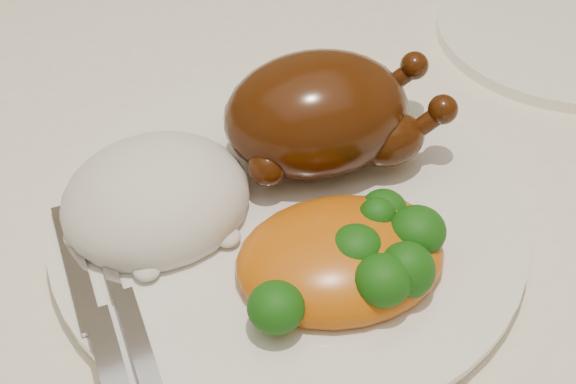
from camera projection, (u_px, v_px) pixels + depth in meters
name	position (u px, v px, depth m)	size (l,w,h in m)	color
dining_table	(149.00, 323.00, 0.60)	(1.60, 0.90, 0.76)	brown
tablecloth	(136.00, 259.00, 0.55)	(1.73, 1.03, 0.18)	white
dinner_plate	(288.00, 221.00, 0.53)	(0.30, 0.30, 0.01)	white
side_plate	(564.00, 32.00, 0.69)	(0.22, 0.22, 0.01)	white
roast_chicken	(322.00, 113.00, 0.53)	(0.16, 0.12, 0.08)	#471C07
rice_mound	(156.00, 200.00, 0.51)	(0.13, 0.12, 0.06)	white
mac_and_cheese	(351.00, 255.00, 0.48)	(0.14, 0.12, 0.05)	#DB5F0E
cutlery	(111.00, 319.00, 0.45)	(0.04, 0.16, 0.01)	silver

